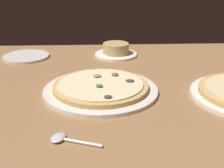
{
  "coord_description": "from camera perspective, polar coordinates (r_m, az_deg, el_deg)",
  "views": [
    {
      "loc": [
        -6.39,
        -74.55,
        38.25
      ],
      "look_at": [
        -3.09,
        1.8,
        7.0
      ],
      "focal_mm": 48.46,
      "sensor_mm": 36.0,
      "label": 1
    }
  ],
  "objects": [
    {
      "name": "dining_table",
      "position": [
        0.83,
        2.18,
        -3.63
      ],
      "size": [
        150.0,
        110.0,
        4.0
      ],
      "primitive_type": "cube",
      "color": "#996B42",
      "rests_on": "ground"
    },
    {
      "name": "pizza_main",
      "position": [
        0.85,
        -2.13,
        -0.72
      ],
      "size": [
        32.11,
        32.11,
        3.37
      ],
      "color": "silver",
      "rests_on": "dining_table"
    },
    {
      "name": "ramekin_on_saucer",
      "position": [
        1.18,
        0.89,
        6.33
      ],
      "size": [
        16.38,
        16.38,
        4.83
      ],
      "color": "white",
      "rests_on": "dining_table"
    },
    {
      "name": "side_plate",
      "position": [
        1.2,
        -15.86,
        5.03
      ],
      "size": [
        17.18,
        17.18,
        0.9
      ],
      "primitive_type": "cylinder",
      "color": "silver",
      "rests_on": "dining_table"
    },
    {
      "name": "spoon",
      "position": [
        0.64,
        -8.92,
        -10.2
      ],
      "size": [
        11.17,
        5.99,
        1.0
      ],
      "color": "silver",
      "rests_on": "dining_table"
    }
  ]
}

